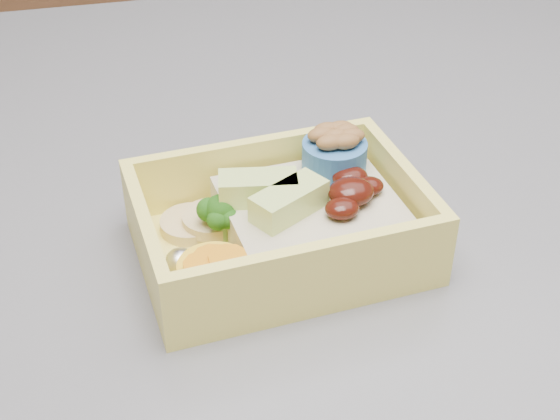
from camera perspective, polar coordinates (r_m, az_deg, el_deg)
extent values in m
cube|color=brown|center=(1.89, -10.64, 10.76)|extent=(3.20, 0.60, 0.90)
cube|color=#39393E|center=(0.54, -3.33, -2.39)|extent=(1.24, 0.84, 0.04)
cube|color=#FBEB68|center=(0.49, 0.00, -2.81)|extent=(0.18, 0.14, 0.01)
cube|color=#FBEB68|center=(0.52, -2.06, 3.13)|extent=(0.17, 0.02, 0.04)
cube|color=#FBEB68|center=(0.44, 2.49, -4.81)|extent=(0.17, 0.02, 0.04)
cube|color=#FBEB68|center=(0.51, 8.91, 1.32)|extent=(0.02, 0.11, 0.04)
cube|color=#FBEB68|center=(0.46, -9.73, -2.41)|extent=(0.02, 0.11, 0.04)
cube|color=tan|center=(0.49, 2.35, -0.72)|extent=(0.11, 0.10, 0.03)
ellipsoid|color=#330D07|center=(0.48, 5.22, 1.33)|extent=(0.03, 0.03, 0.02)
ellipsoid|color=#330D07|center=(0.49, 5.15, 2.40)|extent=(0.02, 0.02, 0.01)
ellipsoid|color=#330D07|center=(0.47, 4.57, 0.12)|extent=(0.02, 0.02, 0.01)
ellipsoid|color=#330D07|center=(0.49, 6.50, 1.74)|extent=(0.02, 0.02, 0.01)
cube|color=#CDE979|center=(0.47, 0.68, 0.65)|extent=(0.05, 0.04, 0.02)
cube|color=#CDE979|center=(0.48, -1.61, 1.61)|extent=(0.05, 0.03, 0.02)
cylinder|color=#76A357|center=(0.49, -4.25, -1.60)|extent=(0.01, 0.01, 0.02)
sphere|color=#205713|center=(0.48, -4.34, 0.04)|extent=(0.02, 0.02, 0.02)
sphere|color=#205713|center=(0.48, -3.57, 0.28)|extent=(0.02, 0.02, 0.02)
sphere|color=#205713|center=(0.48, -5.25, 0.02)|extent=(0.02, 0.02, 0.02)
sphere|color=#205713|center=(0.48, -3.77, -0.62)|extent=(0.01, 0.01, 0.01)
sphere|color=#205713|center=(0.48, -4.59, -0.71)|extent=(0.01, 0.01, 0.01)
sphere|color=#205713|center=(0.49, -4.59, 0.33)|extent=(0.01, 0.01, 0.01)
cylinder|color=yellow|center=(0.45, -4.84, -4.90)|extent=(0.04, 0.04, 0.02)
cylinder|color=orange|center=(0.45, -5.01, -3.55)|extent=(0.02, 0.02, 0.00)
cylinder|color=orange|center=(0.44, -5.65, -4.06)|extent=(0.02, 0.02, 0.00)
cylinder|color=orange|center=(0.44, -3.81, -3.57)|extent=(0.02, 0.02, 0.00)
cylinder|color=tan|center=(0.50, -6.60, -1.05)|extent=(0.04, 0.04, 0.01)
cylinder|color=tan|center=(0.50, -4.98, -0.69)|extent=(0.04, 0.04, 0.01)
ellipsoid|color=silver|center=(0.51, -3.49, 0.58)|extent=(0.02, 0.02, 0.02)
ellipsoid|color=silver|center=(0.47, -7.28, -3.85)|extent=(0.02, 0.02, 0.02)
cylinder|color=#326AAC|center=(0.51, 3.99, 3.97)|extent=(0.04, 0.04, 0.02)
ellipsoid|color=brown|center=(0.50, 4.06, 5.38)|extent=(0.02, 0.01, 0.01)
ellipsoid|color=brown|center=(0.51, 4.81, 5.75)|extent=(0.02, 0.01, 0.01)
ellipsoid|color=brown|center=(0.50, 3.04, 5.51)|extent=(0.02, 0.01, 0.01)
ellipsoid|color=brown|center=(0.50, 4.81, 5.02)|extent=(0.02, 0.01, 0.01)
ellipsoid|color=brown|center=(0.49, 3.69, 4.96)|extent=(0.02, 0.01, 0.01)
ellipsoid|color=brown|center=(0.50, 5.21, 5.40)|extent=(0.02, 0.01, 0.01)
ellipsoid|color=brown|center=(0.51, 3.45, 5.87)|extent=(0.02, 0.01, 0.01)
ellipsoid|color=brown|center=(0.51, 4.40, 5.97)|extent=(0.02, 0.01, 0.01)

